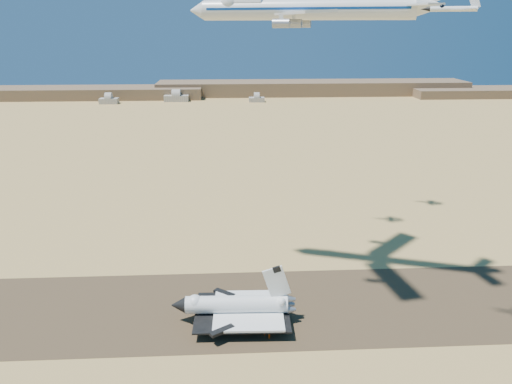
{
  "coord_description": "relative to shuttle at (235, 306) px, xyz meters",
  "views": [
    {
      "loc": [
        5.16,
        -147.81,
        90.97
      ],
      "look_at": [
        13.68,
        8.0,
        38.56
      ],
      "focal_mm": 35.0,
      "sensor_mm": 36.0,
      "label": 1
    }
  ],
  "objects": [
    {
      "name": "crew_a",
      "position": [
        8.8,
        -8.91,
        -4.31
      ],
      "size": [
        0.55,
        0.73,
        1.8
      ],
      "primitive_type": "imported",
      "rotation": [
        0.0,
        0.0,
        1.38
      ],
      "color": "#E8570D",
      "rests_on": "runway"
    },
    {
      "name": "crew_c",
      "position": [
        6.44,
        -6.94,
        -4.33
      ],
      "size": [
        1.09,
        1.12,
        1.76
      ],
      "primitive_type": "imported",
      "rotation": [
        0.0,
        0.0,
        2.32
      ],
      "color": "#E8570D",
      "rests_on": "runway"
    },
    {
      "name": "chase_jet_e",
      "position": [
        65.93,
        96.58,
        93.44
      ],
      "size": [
        14.34,
        8.47,
        3.68
      ],
      "rotation": [
        0.0,
        0.0,
        -0.36
      ],
      "color": "white"
    },
    {
      "name": "chase_jet_a",
      "position": [
        54.69,
        -11.39,
        89.5
      ],
      "size": [
        13.39,
        8.02,
        3.47
      ],
      "rotation": [
        0.0,
        0.0,
        -0.41
      ],
      "color": "white"
    },
    {
      "name": "ground",
      "position": [
        -6.22,
        7.84,
        -5.27
      ],
      "size": [
        1200.0,
        1200.0,
        0.0
      ],
      "primitive_type": "plane",
      "color": "tan",
      "rests_on": "ground"
    },
    {
      "name": "shuttle",
      "position": [
        0.0,
        0.0,
        0.0
      ],
      "size": [
        39.75,
        24.9,
        19.6
      ],
      "rotation": [
        0.0,
        0.0,
        -0.03
      ],
      "color": "white",
      "rests_on": "runway"
    },
    {
      "name": "carrier_747",
      "position": [
        21.8,
        30.1,
        90.38
      ],
      "size": [
        81.08,
        60.29,
        20.35
      ],
      "rotation": [
        0.0,
        0.0,
        -0.31
      ],
      "color": "white"
    },
    {
      "name": "hangars",
      "position": [
        -70.22,
        486.28,
        -0.44
      ],
      "size": [
        200.5,
        29.5,
        30.0
      ],
      "color": "#ABA497",
      "rests_on": "ground"
    },
    {
      "name": "ridgeline",
      "position": [
        59.1,
        535.15,
        2.36
      ],
      "size": [
        960.0,
        90.0,
        18.0
      ],
      "color": "brown",
      "rests_on": "ground"
    },
    {
      "name": "chase_jet_d",
      "position": [
        36.38,
        73.67,
        94.34
      ],
      "size": [
        14.34,
        8.22,
        3.63
      ],
      "rotation": [
        0.0,
        0.0,
        -0.23
      ],
      "color": "white"
    },
    {
      "name": "runway",
      "position": [
        -6.22,
        7.84,
        -5.24
      ],
      "size": [
        600.0,
        50.0,
        0.06
      ],
      "primitive_type": "cube",
      "color": "brown",
      "rests_on": "ground"
    },
    {
      "name": "crew_b",
      "position": [
        10.07,
        -10.53,
        -4.27
      ],
      "size": [
        1.03,
        0.99,
        1.87
      ],
      "primitive_type": "imported",
      "rotation": [
        0.0,
        0.0,
        2.44
      ],
      "color": "#E8570D",
      "rests_on": "runway"
    }
  ]
}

